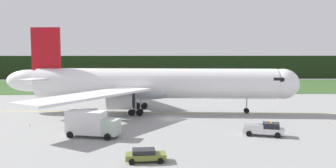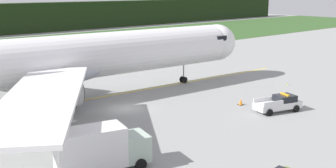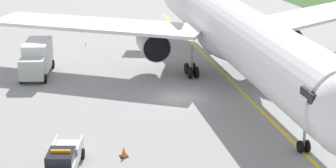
{
  "view_description": "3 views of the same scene",
  "coord_description": "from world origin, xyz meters",
  "px_view_note": "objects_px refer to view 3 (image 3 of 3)",
  "views": [
    {
      "loc": [
        -2.14,
        -58.43,
        11.38
      ],
      "look_at": [
        -0.33,
        7.64,
        5.08
      ],
      "focal_mm": 38.48,
      "sensor_mm": 36.0,
      "label": 1
    },
    {
      "loc": [
        -25.58,
        -36.37,
        13.19
      ],
      "look_at": [
        4.88,
        -1.55,
        2.36
      ],
      "focal_mm": 43.69,
      "sensor_mm": 36.0,
      "label": 2
    },
    {
      "loc": [
        48.32,
        -15.12,
        18.11
      ],
      "look_at": [
        6.71,
        -3.03,
        3.77
      ],
      "focal_mm": 62.26,
      "sensor_mm": 36.0,
      "label": 3
    }
  ],
  "objects_px": {
    "airliner": "(233,31)",
    "catering_truck": "(37,58)",
    "apron_cone": "(124,152)",
    "ops_pickup_truck": "(63,159)"
  },
  "relations": [
    {
      "from": "airliner",
      "to": "apron_cone",
      "type": "relative_size",
      "value": 71.53
    },
    {
      "from": "airliner",
      "to": "catering_truck",
      "type": "xyz_separation_m",
      "value": [
        -7.5,
        -18.52,
        -3.32
      ]
    },
    {
      "from": "airliner",
      "to": "ops_pickup_truck",
      "type": "bearing_deg",
      "value": -50.16
    },
    {
      "from": "airliner",
      "to": "ops_pickup_truck",
      "type": "relative_size",
      "value": 9.48
    },
    {
      "from": "airliner",
      "to": "apron_cone",
      "type": "xyz_separation_m",
      "value": [
        14.27,
        -14.07,
        -4.77
      ]
    },
    {
      "from": "airliner",
      "to": "ops_pickup_truck",
      "type": "xyz_separation_m",
      "value": [
        15.4,
        -18.46,
        -4.23
      ]
    },
    {
      "from": "catering_truck",
      "to": "ops_pickup_truck",
      "type": "bearing_deg",
      "value": 0.14
    },
    {
      "from": "catering_truck",
      "to": "apron_cone",
      "type": "relative_size",
      "value": 9.68
    },
    {
      "from": "ops_pickup_truck",
      "to": "catering_truck",
      "type": "distance_m",
      "value": 22.92
    },
    {
      "from": "apron_cone",
      "to": "airliner",
      "type": "bearing_deg",
      "value": 135.42
    }
  ]
}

